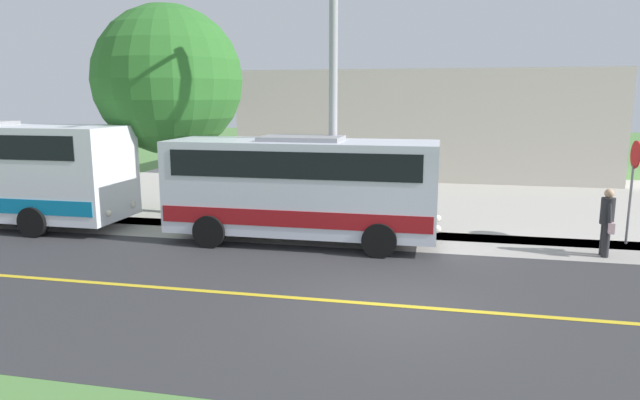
{
  "coord_description": "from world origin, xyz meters",
  "views": [
    {
      "loc": [
        10.52,
        0.77,
        4.05
      ],
      "look_at": [
        -3.5,
        -2.23,
        1.4
      ],
      "focal_mm": 31.46,
      "sensor_mm": 36.0,
      "label": 1
    }
  ],
  "objects": [
    {
      "name": "ground_plane",
      "position": [
        0.0,
        0.0,
        0.0
      ],
      "size": [
        120.0,
        120.0,
        0.0
      ],
      "primitive_type": "plane",
      "color": "#548442"
    },
    {
      "name": "road_surface",
      "position": [
        0.0,
        0.0,
        0.0
      ],
      "size": [
        8.0,
        100.0,
        0.01
      ],
      "primitive_type": "cube",
      "color": "#333335",
      "rests_on": "ground"
    },
    {
      "name": "sidewalk",
      "position": [
        -5.2,
        0.0,
        0.0
      ],
      "size": [
        2.4,
        100.0,
        0.01
      ],
      "primitive_type": "cube",
      "color": "#9E9991",
      "rests_on": "ground"
    },
    {
      "name": "parking_lot_surface",
      "position": [
        -12.4,
        3.0,
        0.0
      ],
      "size": [
        14.0,
        36.0,
        0.01
      ],
      "primitive_type": "cube",
      "color": "#B2ADA3",
      "rests_on": "ground"
    },
    {
      "name": "road_centre_line",
      "position": [
        0.0,
        0.0,
        0.01
      ],
      "size": [
        0.16,
        100.0,
        0.0
      ],
      "primitive_type": "cube",
      "color": "gold",
      "rests_on": "ground"
    },
    {
      "name": "shuttle_bus_front",
      "position": [
        -4.47,
        -2.95,
        1.64
      ],
      "size": [
        2.58,
        7.56,
        2.98
      ],
      "color": "silver",
      "rests_on": "ground"
    },
    {
      "name": "pedestrian_with_bags",
      "position": [
        -4.64,
        5.01,
        0.95
      ],
      "size": [
        0.72,
        0.34,
        1.76
      ],
      "color": "#262628",
      "rests_on": "ground"
    },
    {
      "name": "stop_sign",
      "position": [
        -6.1,
        5.97,
        1.96
      ],
      "size": [
        0.76,
        0.07,
        2.88
      ],
      "color": "slate",
      "rests_on": "ground"
    },
    {
      "name": "street_light_pole",
      "position": [
        -4.89,
        -2.18,
        4.77
      ],
      "size": [
        1.97,
        0.24,
        8.72
      ],
      "color": "#9E9EA3",
      "rests_on": "ground"
    },
    {
      "name": "tree_curbside",
      "position": [
        -7.4,
        -8.34,
        4.59
      ],
      "size": [
        5.02,
        5.02,
        7.11
      ],
      "color": "brown",
      "rests_on": "ground"
    },
    {
      "name": "commercial_building",
      "position": [
        -21.4,
        -0.18,
        2.67
      ],
      "size": [
        10.0,
        18.21,
        5.33
      ],
      "primitive_type": "cube",
      "color": "beige",
      "rests_on": "ground"
    }
  ]
}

